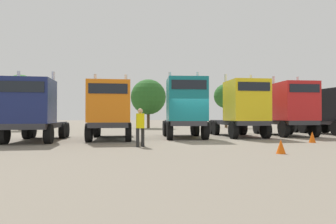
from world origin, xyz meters
The scene contains 12 objects.
ground centered at (0.00, 0.00, 0.00)m, with size 200.00×200.00×0.00m, color gray.
semi_truck_navy centered at (-8.96, 2.35, 1.78)m, with size 3.35×6.38×4.05m.
semi_truck_orange centered at (-4.68, 2.56, 1.81)m, with size 3.51×6.74×4.09m.
semi_truck_teal centered at (0.15, 2.41, 2.03)m, with size 3.74×6.14×4.46m.
semi_truck_yellow centered at (4.32, 2.26, 2.02)m, with size 3.55×6.62×4.45m.
semi_truck_red centered at (8.20, 2.09, 2.02)m, with size 3.61×6.15×4.45m.
visitor_in_hivis centered at (-3.72, -1.84, 1.06)m, with size 0.50×0.50×1.82m.
traffic_cone_near centered at (0.96, -5.97, 0.28)m, with size 0.36×0.36×0.56m, color #F2590C.
traffic_cone_mid centered at (5.77, -2.48, 0.31)m, with size 0.36×0.36×0.63m, color #F2590C.
oak_far_left centered at (-12.32, 18.55, 4.11)m, with size 3.43×3.43×5.85m.
oak_far_centre centered at (1.73, 19.49, 3.83)m, with size 4.32×4.32×6.00m.
oak_far_right centered at (11.62, 18.09, 4.03)m, with size 3.12×3.12×5.62m.
Camera 1 is at (-6.58, -15.54, 1.44)m, focal length 31.37 mm.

